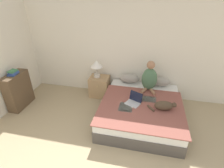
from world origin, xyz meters
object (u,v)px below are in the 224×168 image
at_px(cat_tabby, 164,106).
at_px(nightstand, 100,86).
at_px(pillow_near, 129,78).
at_px(table_lamp, 97,65).
at_px(bed, 141,110).
at_px(book_stack_top, 13,73).
at_px(pillow_far, 160,81).
at_px(laptop_open, 134,101).
at_px(bookshelf, 18,91).
at_px(person_sitting, 149,78).

distance_m(cat_tabby, nightstand, 1.90).
xyz_separation_m(pillow_near, table_lamp, (-0.86, -0.06, 0.32)).
distance_m(bed, book_stack_top, 3.06).
xyz_separation_m(nightstand, table_lamp, (-0.06, 0.01, 0.62)).
height_order(pillow_far, cat_tabby, pillow_far).
bearing_deg(laptop_open, nightstand, 165.25).
relative_size(cat_tabby, nightstand, 1.05).
distance_m(bed, nightstand, 1.40).
relative_size(nightstand, bookshelf, 0.63).
bearing_deg(table_lamp, pillow_near, 4.27).
relative_size(person_sitting, cat_tabby, 1.27).
relative_size(pillow_near, nightstand, 0.94).
xyz_separation_m(pillow_near, laptop_open, (0.21, -0.91, -0.07)).
xyz_separation_m(laptop_open, bookshelf, (-2.82, -0.06, -0.06)).
bearing_deg(nightstand, cat_tabby, -29.73).
relative_size(pillow_near, book_stack_top, 2.10).
relative_size(bed, book_stack_top, 7.74).
bearing_deg(bookshelf, pillow_far, 16.05).
relative_size(pillow_far, book_stack_top, 2.10).
height_order(bed, table_lamp, table_lamp).
bearing_deg(table_lamp, pillow_far, 2.26).
bearing_deg(book_stack_top, laptop_open, 1.19).
bearing_deg(laptop_open, person_sitting, 90.63).
distance_m(cat_tabby, book_stack_top, 3.45).
relative_size(bed, pillow_near, 3.69).
height_order(bookshelf, book_stack_top, book_stack_top).
height_order(nightstand, book_stack_top, book_stack_top).
xyz_separation_m(pillow_near, nightstand, (-0.80, -0.07, -0.29)).
distance_m(bed, cat_tabby, 0.59).
bearing_deg(book_stack_top, pillow_near, 20.41).
distance_m(bookshelf, book_stack_top, 0.49).
height_order(person_sitting, bookshelf, person_sitting).
height_order(pillow_near, cat_tabby, pillow_near).
height_order(nightstand, bookshelf, bookshelf).
bearing_deg(bookshelf, person_sitting, 12.66).
distance_m(pillow_near, bookshelf, 2.78).
distance_m(bed, person_sitting, 0.79).
xyz_separation_m(pillow_far, bookshelf, (-3.37, -0.97, -0.13)).
height_order(table_lamp, bookshelf, table_lamp).
relative_size(cat_tabby, bookshelf, 0.66).
height_order(bed, person_sitting, person_sitting).
bearing_deg(cat_tabby, nightstand, 141.25).
height_order(pillow_near, laptop_open, pillow_near).
relative_size(laptop_open, book_stack_top, 1.51).
height_order(pillow_near, pillow_far, same).
relative_size(bed, person_sitting, 2.59).
bearing_deg(cat_tabby, laptop_open, 162.07).
xyz_separation_m(person_sitting, nightstand, (-1.30, 0.20, -0.50)).
height_order(person_sitting, laptop_open, person_sitting).
height_order(cat_tabby, laptop_open, laptop_open).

